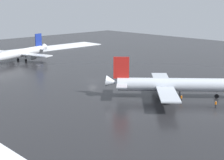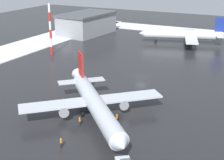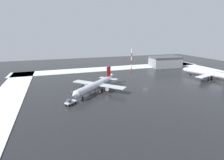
{
  "view_description": "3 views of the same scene",
  "coord_description": "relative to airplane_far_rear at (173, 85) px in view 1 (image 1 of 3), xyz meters",
  "views": [
    {
      "loc": [
        76.56,
        -65.86,
        23.95
      ],
      "look_at": [
        11.48,
        -2.88,
        2.5
      ],
      "focal_mm": 55.0,
      "sensor_mm": 36.0,
      "label": 1
    },
    {
      "loc": [
        80.49,
        32.17,
        29.15
      ],
      "look_at": [
        19.17,
        1.0,
        5.23
      ],
      "focal_mm": 55.0,
      "sensor_mm": 36.0,
      "label": 2
    },
    {
      "loc": [
        47.13,
        80.32,
        27.22
      ],
      "look_at": [
        19.5,
        0.36,
        4.68
      ],
      "focal_mm": 28.0,
      "sensor_mm": 36.0,
      "label": 3
    }
  ],
  "objects": [
    {
      "name": "ground_crew_near_tug",
      "position": [
        3.59,
        -1.24,
        -2.41
      ],
      "size": [
        0.36,
        0.36,
        1.71
      ],
      "rotation": [
        0.0,
        0.0,
        5.91
      ],
      "color": "black",
      "rests_on": "ground_plane"
    },
    {
      "name": "airplane_far_rear",
      "position": [
        0.0,
        0.0,
        0.0
      ],
      "size": [
        27.36,
        26.51,
        10.22
      ],
      "rotation": [
        0.0,
        0.0,
        0.76
      ],
      "color": "silver",
      "rests_on": "ground_plane"
    },
    {
      "name": "ground_crew_by_nose_gear",
      "position": [
        -0.73,
        4.36,
        -2.41
      ],
      "size": [
        0.36,
        0.36,
        1.71
      ],
      "rotation": [
        0.0,
        0.0,
        5.41
      ],
      "color": "black",
      "rests_on": "ground_plane"
    },
    {
      "name": "ground_plane",
      "position": [
        -28.07,
        -1.84,
        -3.38
      ],
      "size": [
        240.0,
        240.0,
        0.0
      ],
      "primitive_type": "plane",
      "color": "#232326"
    },
    {
      "name": "airplane_parked_starboard",
      "position": [
        -71.65,
        -2.34,
        -0.09
      ],
      "size": [
        27.58,
        32.76,
        9.95
      ],
      "rotation": [
        0.0,
        0.0,
        5.01
      ],
      "color": "silver",
      "rests_on": "ground_plane"
    },
    {
      "name": "ground_crew_mid_apron",
      "position": [
        11.78,
        0.26,
        -2.41
      ],
      "size": [
        0.36,
        0.36,
        1.71
      ],
      "rotation": [
        0.0,
        0.0,
        0.04
      ],
      "color": "black",
      "rests_on": "ground_plane"
    }
  ]
}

